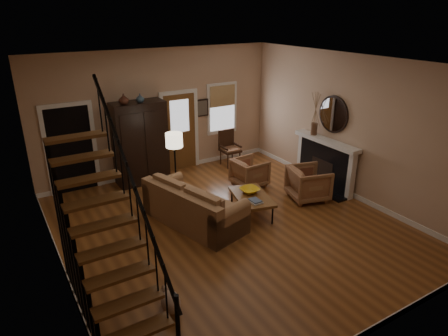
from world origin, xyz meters
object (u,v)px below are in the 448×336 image
armoire (140,143)px  sofa (194,205)px  coffee_table (251,205)px  side_chair (230,148)px  armchair_right (250,172)px  floor_lamp (175,168)px  armchair_left (308,183)px

armoire → sofa: bearing=-86.7°
coffee_table → side_chair: 2.99m
coffee_table → armchair_right: 1.55m
coffee_table → floor_lamp: 1.91m
sofa → armchair_right: sofa is taller
armoire → armchair_left: bearing=-45.2°
floor_lamp → armchair_left: bearing=-28.6°
armchair_left → floor_lamp: bearing=77.1°
floor_lamp → side_chair: bearing=29.9°
sofa → armchair_right: (2.07, 0.98, -0.06)m
floor_lamp → side_chair: floor_lamp is taller
armchair_left → floor_lamp: (-2.71, 1.48, 0.44)m
armoire → coffee_table: size_ratio=1.76×
sofa → armchair_right: 2.29m
armoire → coffee_table: (1.38, -2.94, -0.82)m
coffee_table → armchair_right: bearing=56.9°
coffee_table → floor_lamp: (-1.12, 1.43, 0.60)m
side_chair → armchair_left: bearing=-81.5°
armoire → armchair_right: (2.22, -1.65, -0.69)m
sofa → armchair_left: (2.81, -0.36, -0.02)m
sofa → side_chair: 3.41m
armoire → armchair_right: armoire is taller
armchair_right → floor_lamp: size_ratio=0.47×
armoire → armchair_left: (2.97, -2.99, -0.66)m
armchair_left → sofa: bearing=98.3°
floor_lamp → coffee_table: bearing=-51.9°
coffee_table → side_chair: side_chair is taller
sofa → coffee_table: 1.28m
armchair_right → armoire: bearing=51.1°
armoire → sofa: (0.15, -2.63, -0.63)m
armoire → floor_lamp: armoire is taller
sofa → side_chair: bearing=29.8°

